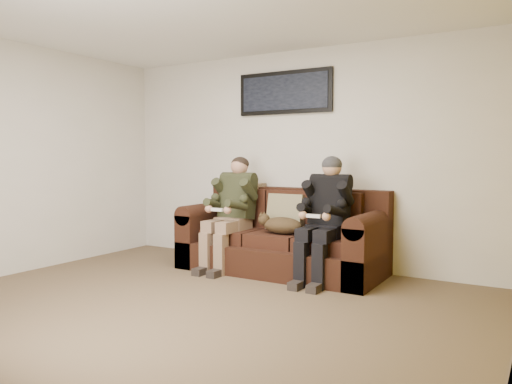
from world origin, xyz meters
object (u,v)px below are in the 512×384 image
Objects in this scene: person_left at (232,205)px; framed_poster at (285,93)px; person_right at (325,210)px; sofa at (284,240)px; cat at (281,225)px.

person_left is 1.05× the size of framed_poster.
sofa is at bearing 162.01° from person_right.
person_right is at bearing -17.99° from sofa.
cat is at bearing -65.28° from framed_poster.
framed_poster is (-0.28, 0.60, 1.54)m from cat.
sofa is 0.74m from person_right.
sofa reaches higher than cat.
framed_poster reaches higher than person_left.
framed_poster is at bearing 55.64° from person_left.
framed_poster is (-0.79, 0.58, 1.35)m from person_right.
person_right is (0.59, -0.19, 0.39)m from sofa.
sofa is 3.50× the size of cat.
person_left is at bearing 177.66° from cat.
person_right is at bearing 0.02° from person_left.
person_left is at bearing -179.98° from person_right.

